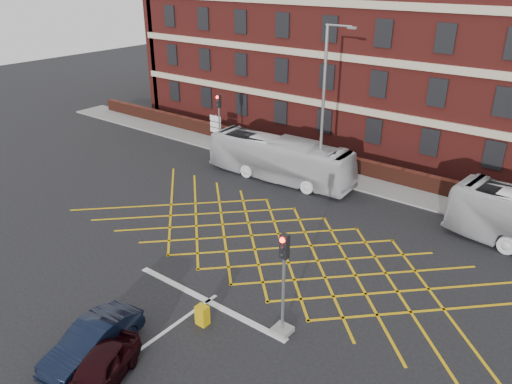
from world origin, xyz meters
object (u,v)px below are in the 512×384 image
Objects in this scene: car_maroon at (99,370)px; traffic_light_near at (283,294)px; bus_left at (280,159)px; traffic_light_far at (219,128)px; street_lamp at (322,136)px; direction_signs at (216,125)px; utility_cabinet at (202,315)px; car_navy at (92,341)px.

car_maroon is 6.80m from traffic_light_near.
bus_left reaches higher than car_maroon.
traffic_light_far is at bearing 137.94° from traffic_light_near.
direction_signs is at bearing 165.37° from street_lamp.
utility_cabinet is (14.43, -16.90, -0.97)m from direction_signs.
bus_left is at bearing -14.64° from traffic_light_far.
car_navy is 7.02m from traffic_light_near.
traffic_light_near is 1.00× the size of traffic_light_far.
street_lamp reaches higher than utility_cabinet.
utility_cabinet is (1.89, 3.66, -0.25)m from car_navy.
bus_left reaches higher than direction_signs.
bus_left is 4.55× the size of direction_signs.
traffic_light_near and traffic_light_far have the same top height.
car_maroon is 4.40× the size of utility_cabinet.
traffic_light_near is 1.94× the size of direction_signs.
traffic_light_near is 23.07m from direction_signs.
car_navy is (4.17, -17.43, -0.73)m from bus_left.
bus_left is at bearing 93.96° from car_navy.
traffic_light_near is at bearing 38.56° from car_navy.
direction_signs is at bearing 111.89° from car_navy.
traffic_light_far is (-6.77, 1.77, 0.37)m from bus_left.
traffic_light_near is at bearing -147.20° from bus_left.
car_navy is at bearing 130.72° from car_maroon.
utility_cabinet is (3.11, -13.95, -3.08)m from street_lamp.
street_lamp is at bearing -89.52° from bus_left.
street_lamp is (9.71, -1.60, 1.73)m from traffic_light_far.
car_maroon is 0.85× the size of traffic_light_far.
street_lamp is (-5.86, 12.45, 1.73)m from traffic_light_near.
car_navy is at bearing -169.38° from bus_left.
car_maroon is at bearing -119.39° from traffic_light_near.
traffic_light_near is (8.80, -12.28, 0.37)m from bus_left.
utility_cabinet is at bearing -159.10° from bus_left.
direction_signs is (-11.31, 2.95, -2.11)m from street_lamp.
utility_cabinet is at bearing -77.42° from street_lamp.
traffic_light_near is 3.41m from utility_cabinet.
bus_left is at bearing 84.90° from car_maroon.
bus_left is 7.01m from traffic_light_far.
traffic_light_near is at bearing -42.06° from traffic_light_far.
street_lamp is 14.62m from utility_cabinet.
car_maroon is at bearing -165.92° from bus_left.
direction_signs reaches higher than car_navy.
utility_cabinet is (6.06, -13.78, -0.98)m from bus_left.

